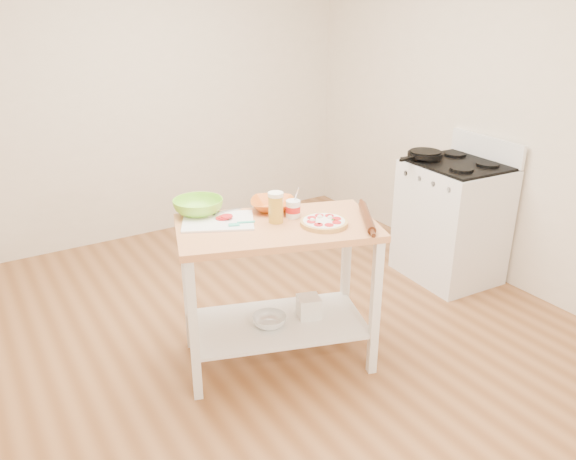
# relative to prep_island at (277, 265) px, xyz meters

# --- Properties ---
(room_shell) EXTENTS (4.04, 4.54, 2.74)m
(room_shell) POSITION_rel_prep_island_xyz_m (0.06, 0.16, 0.70)
(room_shell) COLOR #915E35
(room_shell) RESTS_ON ground
(prep_island) EXTENTS (1.26, 0.94, 0.90)m
(prep_island) POSITION_rel_prep_island_xyz_m (0.00, 0.00, 0.00)
(prep_island) COLOR tan
(prep_island) RESTS_ON ground
(gas_stove) EXTENTS (0.64, 0.74, 1.11)m
(gas_stove) POSITION_rel_prep_island_xyz_m (1.75, 0.27, -0.17)
(gas_stove) COLOR white
(gas_stove) RESTS_ON ground
(skillet) EXTENTS (0.42, 0.27, 0.03)m
(skillet) POSITION_rel_prep_island_xyz_m (1.61, 0.48, 0.33)
(skillet) COLOR black
(skillet) RESTS_ON gas_stove
(pizza) EXTENTS (0.27, 0.27, 0.04)m
(pizza) POSITION_rel_prep_island_xyz_m (0.22, -0.14, 0.27)
(pizza) COLOR #DDAF5E
(pizza) RESTS_ON prep_island
(cutting_board) EXTENTS (0.49, 0.44, 0.04)m
(cutting_board) POSITION_rel_prep_island_xyz_m (-0.27, 0.21, 0.26)
(cutting_board) COLOR white
(cutting_board) RESTS_ON prep_island
(spatula) EXTENTS (0.16, 0.06, 0.01)m
(spatula) POSITION_rel_prep_island_xyz_m (-0.19, 0.09, 0.27)
(spatula) COLOR #40CCAF
(spatula) RESTS_ON cutting_board
(knife) EXTENTS (0.27, 0.04, 0.01)m
(knife) POSITION_rel_prep_island_xyz_m (-0.24, 0.31, 0.27)
(knife) COLOR silver
(knife) RESTS_ON cutting_board
(orange_bowl) EXTENTS (0.37, 0.37, 0.06)m
(orange_bowl) POSITION_rel_prep_island_xyz_m (0.10, 0.22, 0.29)
(orange_bowl) COLOR #CE5E19
(orange_bowl) RESTS_ON prep_island
(green_bowl) EXTENTS (0.41, 0.41, 0.09)m
(green_bowl) POSITION_rel_prep_island_xyz_m (-0.31, 0.39, 0.30)
(green_bowl) COLOR #83D634
(green_bowl) RESTS_ON prep_island
(beer_pint) EXTENTS (0.09, 0.09, 0.18)m
(beer_pint) POSITION_rel_prep_island_xyz_m (0.01, 0.04, 0.34)
(beer_pint) COLOR gold
(beer_pint) RESTS_ON prep_island
(yogurt_tub) EXTENTS (0.09, 0.09, 0.18)m
(yogurt_tub) POSITION_rel_prep_island_xyz_m (0.14, 0.05, 0.31)
(yogurt_tub) COLOR white
(yogurt_tub) RESTS_ON prep_island
(rolling_pin) EXTENTS (0.26, 0.38, 0.05)m
(rolling_pin) POSITION_rel_prep_island_xyz_m (0.46, -0.23, 0.28)
(rolling_pin) COLOR #502512
(rolling_pin) RESTS_ON prep_island
(shelf_glass_bowl) EXTENTS (0.25, 0.25, 0.06)m
(shelf_glass_bowl) POSITION_rel_prep_island_xyz_m (-0.06, -0.01, -0.35)
(shelf_glass_bowl) COLOR silver
(shelf_glass_bowl) RESTS_ON prep_island
(shelf_bin) EXTENTS (0.17, 0.17, 0.13)m
(shelf_bin) POSITION_rel_prep_island_xyz_m (0.20, -0.04, -0.32)
(shelf_bin) COLOR white
(shelf_bin) RESTS_ON prep_island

